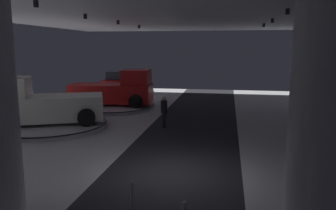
{
  "coord_description": "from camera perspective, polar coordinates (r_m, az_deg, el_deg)",
  "views": [
    {
      "loc": [
        1.68,
        -10.06,
        3.99
      ],
      "look_at": [
        -0.97,
        4.75,
        1.4
      ],
      "focal_mm": 36.09,
      "sensor_mm": 36.0,
      "label": 1
    }
  ],
  "objects": [
    {
      "name": "pickup_truck_mid_left",
      "position": [
        17.81,
        -20.62,
        0.08
      ],
      "size": [
        5.7,
        4.16,
        2.3
      ],
      "color": "silver",
      "rests_on": "display_platform_mid_left"
    },
    {
      "name": "display_car_deep_left",
      "position": [
        29.08,
        -8.36,
        3.84
      ],
      "size": [
        2.28,
        4.27,
        1.71
      ],
      "color": "red",
      "rests_on": "display_platform_deep_left"
    },
    {
      "name": "visitor_walking_near",
      "position": [
        16.78,
        -0.68,
        -0.82
      ],
      "size": [
        0.32,
        0.32,
        1.59
      ],
      "color": "black",
      "rests_on": "ground"
    },
    {
      "name": "ground",
      "position": [
        10.96,
        0.64,
        -11.71
      ],
      "size": [
        24.0,
        44.0,
        0.06
      ],
      "color": "silver"
    },
    {
      "name": "display_platform_far_left",
      "position": [
        22.65,
        -9.51,
        -0.16
      ],
      "size": [
        5.68,
        5.68,
        0.25
      ],
      "color": "#B7B7BC",
      "rests_on": "ground"
    },
    {
      "name": "stanchion_b",
      "position": [
        8.09,
        -6.1,
        -16.86
      ],
      "size": [
        0.28,
        0.28,
        1.01
      ],
      "color": "#333338",
      "rests_on": "ground"
    },
    {
      "name": "column_right",
      "position": [
        8.44,
        23.8,
        0.49
      ],
      "size": [
        1.19,
        1.19,
        5.5
      ],
      "color": "#ADADB2",
      "rests_on": "ground"
    },
    {
      "name": "display_platform_deep_left",
      "position": [
        29.21,
        -8.3,
        2.12
      ],
      "size": [
        6.03,
        6.03,
        0.28
      ],
      "color": "#333338",
      "rests_on": "ground"
    },
    {
      "name": "display_platform_mid_left",
      "position": [
        17.96,
        -19.4,
        -3.17
      ],
      "size": [
        5.68,
        5.68,
        0.25
      ],
      "color": "#B7B7BC",
      "rests_on": "ground"
    },
    {
      "name": "pickup_truck_far_left",
      "position": [
        22.42,
        -8.79,
        2.46
      ],
      "size": [
        5.44,
        2.96,
        2.3
      ],
      "color": "red",
      "rests_on": "display_platform_far_left"
    }
  ]
}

